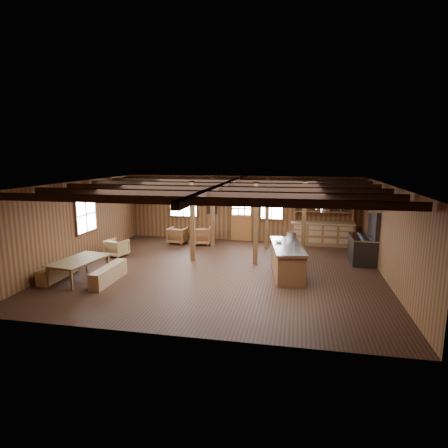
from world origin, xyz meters
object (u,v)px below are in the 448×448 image
Objects in this scene: armchair_a at (178,235)px; dining_table at (81,270)px; commercial_range at (364,245)px; kitchen_island at (287,260)px; armchair_b at (201,236)px; armchair_c at (117,248)px.

dining_table is at bearing 79.96° from armchair_a.
armchair_a is (-7.19, 1.47, -0.28)m from commercial_range.
commercial_range reaches higher than kitchen_island.
armchair_c is (-2.55, -2.41, -0.05)m from armchair_b.
commercial_range reaches higher than dining_table.
armchair_c is (-1.56, -2.39, -0.02)m from armchair_a.
commercial_range is 1.06× the size of dining_table.
kitchen_island is at bearing -143.51° from commercial_range.
commercial_range is at bearing -160.62° from armchair_c.
armchair_c is (-6.19, 0.97, -0.16)m from kitchen_island.
dining_table is 5.25m from armchair_a.
kitchen_island is 3.23× the size of armchair_b.
dining_table is (-5.99, -1.71, -0.16)m from kitchen_island.
armchair_c is (-8.75, -0.92, -0.31)m from commercial_range.
commercial_range is at bearing 155.46° from armchair_b.
armchair_c is (-0.20, 2.68, 0.00)m from dining_table.
kitchen_island is at bearing -65.86° from dining_table.
kitchen_island reaches higher than armchair_b.
armchair_b is at bearing -16.54° from dining_table.
armchair_b is at bearing 166.50° from commercial_range.
armchair_a is at bearing 135.76° from kitchen_island.
armchair_c is at bearing 162.76° from kitchen_island.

